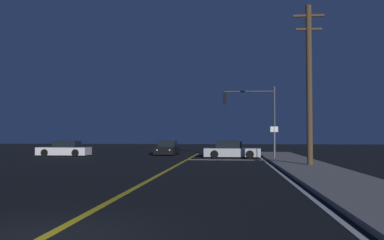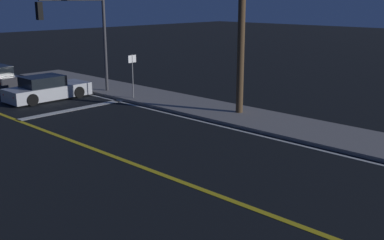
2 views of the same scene
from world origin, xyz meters
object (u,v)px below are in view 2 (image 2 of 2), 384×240
(car_side_waiting_silver, at_px, (47,89))
(street_sign_corner, at_px, (132,70))
(utility_pole_right, at_px, (242,11))
(traffic_signal_near_right, at_px, (82,28))

(car_side_waiting_silver, bearing_deg, street_sign_corner, 40.55)
(utility_pole_right, relative_size, street_sign_corner, 3.72)
(traffic_signal_near_right, xyz_separation_m, street_sign_corner, (1.20, -2.80, -2.16))
(traffic_signal_near_right, relative_size, street_sign_corner, 2.27)
(car_side_waiting_silver, distance_m, street_sign_corner, 4.93)
(traffic_signal_near_right, height_order, street_sign_corner, traffic_signal_near_right)
(car_side_waiting_silver, relative_size, traffic_signal_near_right, 0.80)
(street_sign_corner, bearing_deg, traffic_signal_near_right, 113.18)
(car_side_waiting_silver, distance_m, traffic_signal_near_right, 3.90)
(car_side_waiting_silver, height_order, traffic_signal_near_right, traffic_signal_near_right)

